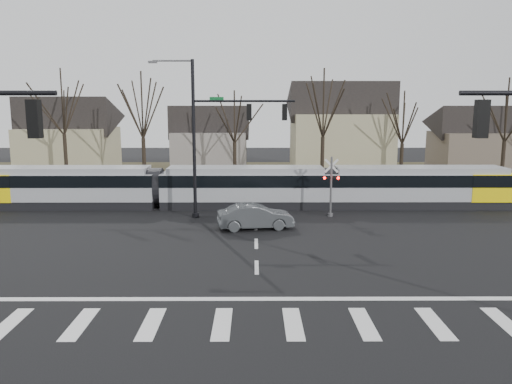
{
  "coord_description": "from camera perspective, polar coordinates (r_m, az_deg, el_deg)",
  "views": [
    {
      "loc": [
        -0.13,
        -19.84,
        7.22
      ],
      "look_at": [
        0.0,
        9.0,
        2.3
      ],
      "focal_mm": 35.0,
      "sensor_mm": 36.0,
      "label": 1
    }
  ],
  "objects": [
    {
      "name": "rail_crossing_signal",
      "position": [
        33.46,
        8.56,
        0.4
      ],
      "size": [
        1.08,
        0.36,
        4.0
      ],
      "color": "#59595B",
      "rests_on": "ground"
    },
    {
      "name": "grass_verge",
      "position": [
        52.34,
        -0.11,
        1.76
      ],
      "size": [
        140.0,
        28.0,
        0.01
      ],
      "primitive_type": "cube",
      "color": "#38331E",
      "rests_on": "ground"
    },
    {
      "name": "crosswalk",
      "position": [
        17.41,
        0.19,
        -14.8
      ],
      "size": [
        27.0,
        2.6,
        0.01
      ],
      "color": "silver",
      "rests_on": "ground"
    },
    {
      "name": "lane_dashes",
      "position": [
        36.56,
        -0.05,
        -1.7
      ],
      "size": [
        0.18,
        30.0,
        0.01
      ],
      "color": "silver",
      "rests_on": "ground"
    },
    {
      "name": "tram",
      "position": [
        36.29,
        -1.47,
        0.78
      ],
      "size": [
        38.9,
        2.89,
        2.95
      ],
      "color": "gray",
      "rests_on": "ground"
    },
    {
      "name": "house_a",
      "position": [
        57.46,
        -20.62,
        6.32
      ],
      "size": [
        9.72,
        8.64,
        8.6
      ],
      "color": "gray",
      "rests_on": "ground"
    },
    {
      "name": "house_c",
      "position": [
        53.66,
        9.62,
        7.43
      ],
      "size": [
        10.8,
        8.64,
        10.1
      ],
      "color": "gray",
      "rests_on": "ground"
    },
    {
      "name": "sedan",
      "position": [
        29.9,
        -0.08,
        -2.83
      ],
      "size": [
        2.94,
        5.0,
        1.49
      ],
      "primitive_type": "imported",
      "rotation": [
        0.0,
        0.0,
        1.72
      ],
      "color": "#404346",
      "rests_on": "ground"
    },
    {
      "name": "ground",
      "position": [
        21.12,
        0.11,
        -10.32
      ],
      "size": [
        140.0,
        140.0,
        0.0
      ],
      "primitive_type": "plane",
      "color": "black"
    },
    {
      "name": "house_d",
      "position": [
        60.0,
        23.59,
        5.77
      ],
      "size": [
        8.64,
        7.56,
        7.65
      ],
      "color": "brown",
      "rests_on": "ground"
    },
    {
      "name": "stop_line",
      "position": [
        19.43,
        0.14,
        -12.11
      ],
      "size": [
        28.0,
        0.35,
        0.01
      ],
      "primitive_type": "cube",
      "color": "silver",
      "rests_on": "ground"
    },
    {
      "name": "signal_pole_far",
      "position": [
        32.46,
        -4.31,
        6.97
      ],
      "size": [
        9.28,
        0.44,
        10.2
      ],
      "color": "black",
      "rests_on": "ground"
    },
    {
      "name": "house_b",
      "position": [
        56.15,
        -5.26,
        6.32
      ],
      "size": [
        8.64,
        7.56,
        7.65
      ],
      "color": "slate",
      "rests_on": "ground"
    },
    {
      "name": "rail_pair",
      "position": [
        36.36,
        -0.05,
        -1.72
      ],
      "size": [
        90.0,
        1.52,
        0.06
      ],
      "color": "#59595E",
      "rests_on": "ground"
    },
    {
      "name": "tree_row",
      "position": [
        45.95,
        2.42,
        6.9
      ],
      "size": [
        59.2,
        7.2,
        10.0
      ],
      "color": "black",
      "rests_on": "ground"
    }
  ]
}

